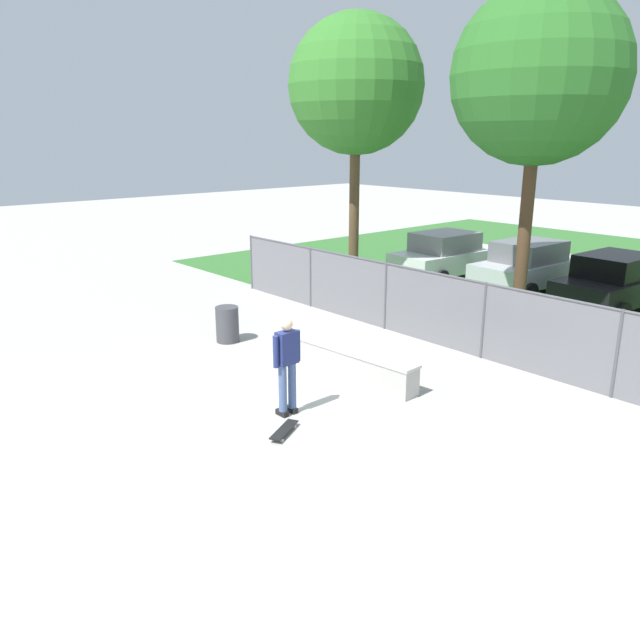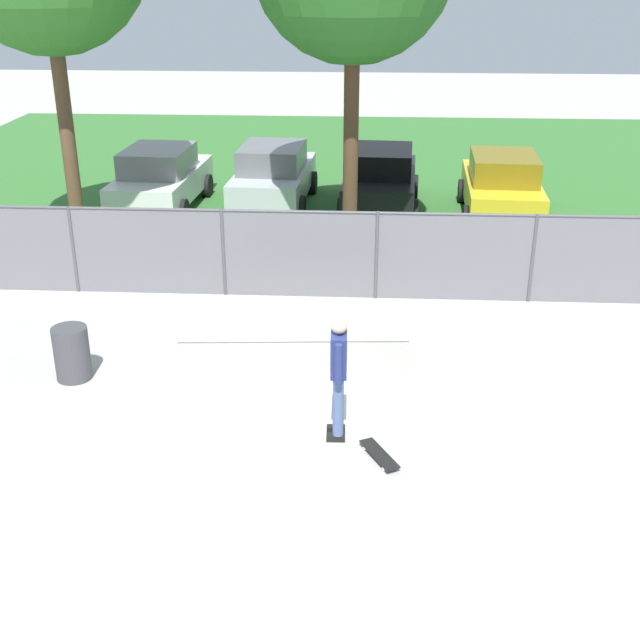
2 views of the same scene
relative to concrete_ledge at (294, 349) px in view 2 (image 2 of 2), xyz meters
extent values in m
plane|color=#ADAAA3|center=(-0.16, -1.55, -0.32)|extent=(80.00, 80.00, 0.00)
cube|color=#336B2D|center=(-0.16, 13.39, -0.31)|extent=(26.96, 20.00, 0.02)
cube|color=#A8A59E|center=(0.00, 0.00, -0.03)|extent=(3.72, 0.70, 0.57)
cube|color=beige|center=(0.00, 0.00, 0.28)|extent=(3.76, 0.75, 0.06)
cube|color=black|center=(0.77, -2.21, -0.27)|extent=(0.26, 0.12, 0.10)
cube|color=black|center=(0.77, -1.99, -0.27)|extent=(0.26, 0.12, 0.10)
cylinder|color=#475B89|center=(0.80, -2.21, 0.22)|extent=(0.15, 0.15, 0.88)
cylinder|color=#475B89|center=(0.80, -1.99, 0.22)|extent=(0.15, 0.15, 0.88)
cube|color=navy|center=(0.80, -2.10, 0.96)|extent=(0.23, 0.39, 0.60)
cylinder|color=navy|center=(0.81, -2.35, 0.94)|extent=(0.10, 0.10, 0.58)
cylinder|color=navy|center=(0.79, -1.85, 0.94)|extent=(0.10, 0.10, 0.58)
sphere|color=beige|center=(0.80, -2.10, 1.39)|extent=(0.22, 0.22, 0.22)
cube|color=black|center=(1.38, -2.64, -0.24)|extent=(0.55, 0.80, 0.02)
cube|color=#B2B2B7|center=(1.25, -2.40, -0.26)|extent=(0.15, 0.12, 0.02)
cube|color=#B2B2B7|center=(1.50, -2.88, -0.26)|extent=(0.15, 0.12, 0.02)
cylinder|color=silver|center=(1.32, -2.36, -0.29)|extent=(0.05, 0.06, 0.05)
cylinder|color=silver|center=(1.17, -2.44, -0.29)|extent=(0.05, 0.06, 0.05)
cylinder|color=silver|center=(1.58, -2.84, -0.29)|extent=(0.05, 0.06, 0.05)
cylinder|color=silver|center=(1.43, -2.92, -0.29)|extent=(0.05, 0.06, 0.05)
cylinder|color=#4C4C51|center=(-4.64, 3.09, 0.56)|extent=(0.07, 0.07, 1.77)
cylinder|color=#4C4C51|center=(-1.65, 3.09, 0.56)|extent=(0.07, 0.07, 1.77)
cylinder|color=#4C4C51|center=(1.34, 3.09, 0.56)|extent=(0.07, 0.07, 1.77)
cylinder|color=#4C4C51|center=(4.33, 3.09, 0.56)|extent=(0.07, 0.07, 1.77)
cylinder|color=#4C4C51|center=(-0.16, 3.09, 1.42)|extent=(14.96, 0.05, 0.05)
cube|color=slate|center=(-0.16, 3.09, 0.56)|extent=(14.96, 0.01, 1.77)
cylinder|color=brown|center=(-5.41, 5.57, 2.08)|extent=(0.32, 0.32, 4.79)
cylinder|color=#513823|center=(0.76, 5.45, 2.01)|extent=(0.32, 0.32, 4.67)
cube|color=silver|center=(-4.33, 9.11, 0.35)|extent=(2.02, 4.29, 0.70)
cube|color=gray|center=(-4.34, 8.96, 1.02)|extent=(1.71, 2.18, 0.64)
cylinder|color=black|center=(-5.17, 10.45, 0.00)|extent=(0.25, 0.65, 0.64)
cylinder|color=black|center=(-3.37, 10.36, 0.00)|extent=(0.25, 0.65, 0.64)
cylinder|color=black|center=(-5.30, 7.85, 0.00)|extent=(0.25, 0.65, 0.64)
cylinder|color=black|center=(-3.50, 7.76, 0.00)|extent=(0.25, 0.65, 0.64)
cube|color=#B7BABF|center=(-1.39, 9.61, 0.35)|extent=(2.02, 4.29, 0.70)
cube|color=slate|center=(-1.40, 9.46, 1.02)|extent=(1.71, 2.18, 0.64)
cylinder|color=black|center=(-2.23, 10.96, 0.00)|extent=(0.25, 0.65, 0.64)
cylinder|color=black|center=(-0.43, 10.86, 0.00)|extent=(0.25, 0.65, 0.64)
cylinder|color=black|center=(-2.36, 8.36, 0.00)|extent=(0.25, 0.65, 0.64)
cylinder|color=black|center=(-0.56, 8.26, 0.00)|extent=(0.25, 0.65, 0.64)
cube|color=black|center=(1.48, 9.39, 0.35)|extent=(2.02, 4.29, 0.70)
cube|color=black|center=(1.47, 9.24, 1.02)|extent=(1.71, 2.18, 0.64)
cylinder|color=black|center=(0.64, 10.74, 0.00)|extent=(0.25, 0.65, 0.64)
cylinder|color=black|center=(2.44, 10.64, 0.00)|extent=(0.25, 0.65, 0.64)
cylinder|color=black|center=(0.51, 8.13, 0.00)|extent=(0.25, 0.65, 0.64)
cylinder|color=black|center=(2.31, 8.04, 0.00)|extent=(0.25, 0.65, 0.64)
cube|color=gold|center=(4.57, 8.85, 0.35)|extent=(2.02, 4.29, 0.70)
cube|color=#776413|center=(4.56, 8.70, 1.02)|extent=(1.71, 2.18, 0.64)
cylinder|color=black|center=(3.74, 10.19, 0.00)|extent=(0.25, 0.65, 0.64)
cylinder|color=black|center=(5.54, 10.10, 0.00)|extent=(0.25, 0.65, 0.64)
cylinder|color=black|center=(3.61, 7.59, 0.00)|extent=(0.25, 0.65, 0.64)
cylinder|color=black|center=(5.40, 7.50, 0.00)|extent=(0.25, 0.65, 0.64)
cylinder|color=#3F3F44|center=(-3.47, -0.59, 0.12)|extent=(0.56, 0.56, 0.88)
camera|label=1|loc=(9.04, -8.55, 4.55)|focal=35.16mm
camera|label=2|loc=(1.13, -11.96, 5.82)|focal=45.96mm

